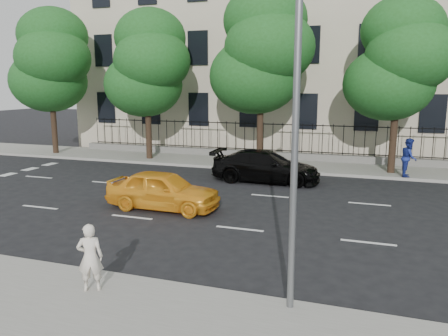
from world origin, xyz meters
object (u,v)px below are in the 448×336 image
at_px(yellow_taxi, 163,190).
at_px(woman_near, 90,257).
at_px(street_light, 302,58).
at_px(black_sedan, 266,166).

xyz_separation_m(yellow_taxi, woman_near, (1.60, -6.79, 0.18)).
distance_m(street_light, woman_near, 6.16).
bearing_deg(black_sedan, street_light, -164.40).
bearing_deg(woman_near, street_light, 167.55).
height_order(yellow_taxi, black_sedan, black_sedan).
relative_size(street_light, yellow_taxi, 1.87).
bearing_deg(street_light, black_sedan, 106.19).
bearing_deg(yellow_taxi, woman_near, -165.79).
bearing_deg(street_light, woman_near, -164.36).
bearing_deg(woman_near, yellow_taxi, -104.86).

